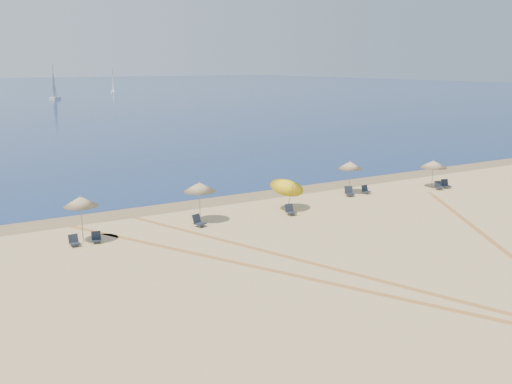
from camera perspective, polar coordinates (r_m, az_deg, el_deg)
wet_sand at (r=41.48m, az=-2.83°, el=-0.70°), size 500.00×500.00×0.00m
umbrella_1 at (r=32.41m, az=-17.18°, el=-0.91°), size 1.87×1.87×2.65m
umbrella_2 at (r=35.18m, az=-5.69°, el=0.51°), size 2.04×2.04×2.56m
umbrella_3 at (r=38.07m, az=3.19°, el=0.81°), size 2.29×2.34×2.45m
umbrella_4 at (r=43.49m, az=9.41°, el=2.67°), size 1.89×1.89×2.50m
umbrella_5 at (r=47.14m, az=17.35°, el=2.69°), size 2.16×2.16×2.22m
chair_2 at (r=32.36m, az=-17.78°, el=-4.70°), size 0.53×0.62×0.62m
chair_3 at (r=32.59m, az=-15.72°, el=-4.45°), size 0.62×0.69×0.61m
chair_4 at (r=34.63m, az=-5.79°, el=-2.93°), size 0.83×0.88×0.73m
chair_5 at (r=37.12m, az=3.45°, el=-1.83°), size 0.61×0.71×0.70m
chair_6 at (r=42.87m, az=9.32°, el=0.02°), size 0.82×0.88×0.73m
chair_7 at (r=43.92m, az=10.94°, el=0.20°), size 0.55×0.64×0.63m
chair_8 at (r=46.76m, az=17.82°, el=0.59°), size 0.73×0.79×0.66m
chair_9 at (r=47.52m, az=18.45°, el=0.75°), size 0.77×0.82×0.68m
sailboat_0 at (r=201.19m, az=-14.14°, el=10.33°), size 2.66×5.74×8.29m
sailboat_1 at (r=167.33m, az=-19.58°, el=9.68°), size 4.27×6.28×9.30m
tire_tracks at (r=29.32m, az=9.41°, el=-6.62°), size 51.66×45.53×0.00m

